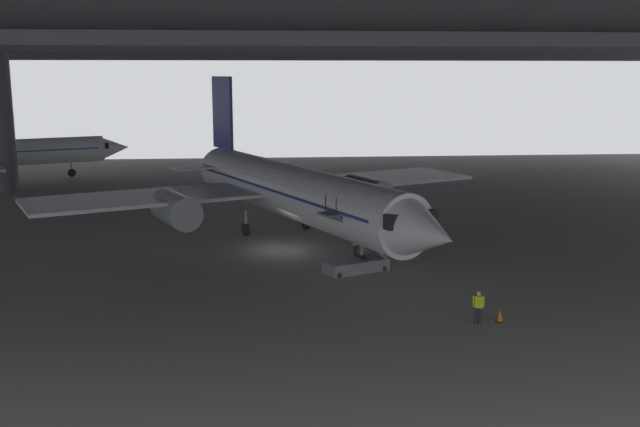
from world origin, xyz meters
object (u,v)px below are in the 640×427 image
airplane_main (288,190)px  traffic_cone_orange (500,316)px  boarding_stairs (355,259)px  crew_worker_near_nose (478,305)px  crew_worker_by_stairs (356,243)px

airplane_main → traffic_cone_orange: size_ratio=56.37×
airplane_main → boarding_stairs: airplane_main is taller
crew_worker_near_nose → traffic_cone_orange: size_ratio=2.62×
boarding_stairs → traffic_cone_orange: (5.57, -9.26, -0.43)m
crew_worker_near_nose → crew_worker_by_stairs: (-3.97, 12.62, 0.05)m
crew_worker_near_nose → traffic_cone_orange: 1.29m
airplane_main → crew_worker_by_stairs: airplane_main is taller
airplane_main → crew_worker_by_stairs: 7.67m
boarding_stairs → crew_worker_by_stairs: (0.47, 3.15, 0.22)m
boarding_stairs → crew_worker_near_nose: bearing=-64.9°
crew_worker_by_stairs → boarding_stairs: bearing=-98.5°
airplane_main → traffic_cone_orange: 20.85m
crew_worker_near_nose → crew_worker_by_stairs: crew_worker_by_stairs is taller
airplane_main → crew_worker_near_nose: size_ratio=21.54×
airplane_main → crew_worker_near_nose: airplane_main is taller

